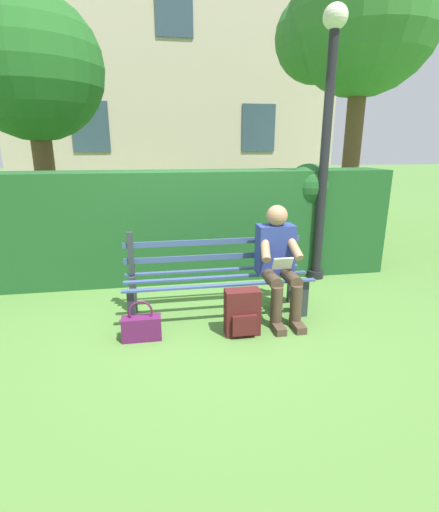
{
  "coord_description": "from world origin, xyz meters",
  "views": [
    {
      "loc": [
        0.61,
        3.62,
        1.73
      ],
      "look_at": [
        0.0,
        0.1,
        0.68
      ],
      "focal_mm": 26.22,
      "sensor_mm": 36.0,
      "label": 1
    }
  ],
  "objects": [
    {
      "name": "ground",
      "position": [
        0.0,
        0.0,
        0.0
      ],
      "size": [
        60.0,
        60.0,
        0.0
      ],
      "primitive_type": "plane",
      "color": "#517F38"
    },
    {
      "name": "park_bench",
      "position": [
        0.0,
        -0.08,
        0.43
      ],
      "size": [
        1.93,
        0.54,
        0.88
      ],
      "color": "#2D3338",
      "rests_on": "ground"
    },
    {
      "name": "person_seated",
      "position": [
        -0.61,
        0.1,
        0.61
      ],
      "size": [
        0.44,
        0.73,
        1.16
      ],
      "color": "navy",
      "rests_on": "ground"
    },
    {
      "name": "hedge_backdrop",
      "position": [
        0.14,
        -1.29,
        0.74
      ],
      "size": [
        5.37,
        0.73,
        1.51
      ],
      "color": "#1E5123",
      "rests_on": "ground"
    },
    {
      "name": "tree",
      "position": [
        2.46,
        -3.12,
        2.81
      ],
      "size": [
        2.28,
        2.17,
        3.97
      ],
      "color": "brown",
      "rests_on": "ground"
    },
    {
      "name": "building_facade",
      "position": [
        -0.06,
        -8.21,
        3.91
      ],
      "size": [
        8.62,
        3.29,
        7.83
      ],
      "color": "#BCAD93",
      "rests_on": "ground"
    },
    {
      "name": "backpack",
      "position": [
        -0.15,
        0.47,
        0.22
      ],
      "size": [
        0.33,
        0.24,
        0.45
      ],
      "color": "#4C1919",
      "rests_on": "ground"
    },
    {
      "name": "handbag",
      "position": [
        0.79,
        0.42,
        0.13
      ],
      "size": [
        0.36,
        0.14,
        0.39
      ],
      "color": "#59194C",
      "rests_on": "ground"
    },
    {
      "name": "tree_far",
      "position": [
        -2.81,
        -2.9,
        3.69
      ],
      "size": [
        2.61,
        2.49,
        5.01
      ],
      "color": "brown",
      "rests_on": "ground"
    },
    {
      "name": "lamp_post",
      "position": [
        -1.51,
        -0.92,
        1.97
      ],
      "size": [
        0.29,
        0.29,
        3.28
      ],
      "color": "black",
      "rests_on": "ground"
    }
  ]
}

